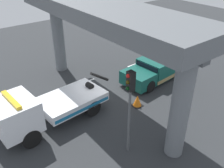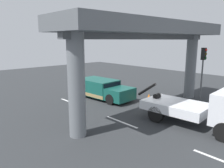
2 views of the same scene
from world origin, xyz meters
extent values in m
cube|color=#2D3033|center=(0.00, 0.00, -0.05)|extent=(60.00, 40.00, 0.10)
cube|color=silver|center=(-6.00, -2.77, 0.00)|extent=(2.60, 0.16, 0.01)
cube|color=silver|center=(0.00, -2.77, 0.00)|extent=(2.60, 0.16, 0.01)
cube|color=silver|center=(6.00, -2.77, 0.00)|extent=(2.60, 0.16, 0.01)
cube|color=white|center=(2.09, -0.09, 0.93)|extent=(4.01, 2.68, 0.55)
cube|color=#196B9E|center=(2.00, 1.12, 0.84)|extent=(3.64, 0.29, 0.20)
cylinder|color=black|center=(-0.10, -0.25, 1.66)|extent=(1.42, 0.29, 1.07)
cylinder|color=black|center=(0.71, -0.19, 1.32)|extent=(0.39, 0.48, 0.36)
cylinder|color=black|center=(5.29, -0.89, 0.50)|extent=(1.02, 0.39, 1.00)
cylinder|color=black|center=(1.24, 0.89, 0.50)|extent=(1.02, 0.39, 1.00)
cylinder|color=black|center=(1.40, -1.18, 0.50)|extent=(1.02, 0.39, 1.00)
cube|color=#145147|center=(-5.69, -0.05, 0.91)|extent=(3.61, 2.45, 1.35)
cube|color=#145147|center=(-3.11, 0.15, 0.71)|extent=(1.88, 2.24, 0.95)
cube|color=black|center=(-3.95, 0.08, 1.20)|extent=(0.20, 1.94, 0.59)
cube|color=#9E8451|center=(-5.69, -0.05, 0.41)|extent=(3.63, 2.47, 0.28)
cylinder|color=black|center=(-3.33, 1.09, 0.42)|extent=(0.86, 0.34, 0.84)
cylinder|color=black|center=(-3.18, -0.82, 0.42)|extent=(0.86, 0.34, 0.84)
cylinder|color=black|center=(-6.71, 0.84, 0.42)|extent=(0.86, 0.34, 0.84)
cylinder|color=black|center=(-6.57, -1.08, 0.42)|extent=(0.86, 0.34, 0.84)
cylinder|color=slate|center=(-0.21, 5.81, 2.67)|extent=(0.88, 0.88, 5.35)
cylinder|color=slate|center=(-0.21, -5.81, 2.67)|extent=(0.88, 0.88, 5.35)
cube|color=#5B5F63|center=(-0.21, 0.00, 5.76)|extent=(3.60, 13.62, 0.83)
cube|color=#4A4E52|center=(-0.21, 0.00, 5.17)|extent=(0.50, 13.22, 0.36)
cylinder|color=#515456|center=(1.50, 4.37, 1.75)|extent=(0.12, 0.12, 3.49)
cube|color=black|center=(1.50, 4.37, 3.94)|extent=(0.28, 0.32, 0.90)
sphere|color=red|center=(1.66, 4.37, 4.24)|extent=(0.18, 0.18, 0.18)
sphere|color=#3A2D06|center=(1.66, 4.37, 3.94)|extent=(0.18, 0.18, 0.18)
sphere|color=black|center=(1.66, 4.37, 3.64)|extent=(0.18, 0.18, 0.18)
cone|color=orange|center=(-1.49, 1.82, 0.37)|extent=(0.56, 0.56, 0.73)
cube|color=black|center=(-1.49, 1.82, 0.01)|extent=(0.62, 0.62, 0.03)
camera|label=1|loc=(7.66, 11.03, 9.01)|focal=39.69mm
camera|label=2|loc=(8.91, -11.73, 4.96)|focal=34.80mm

